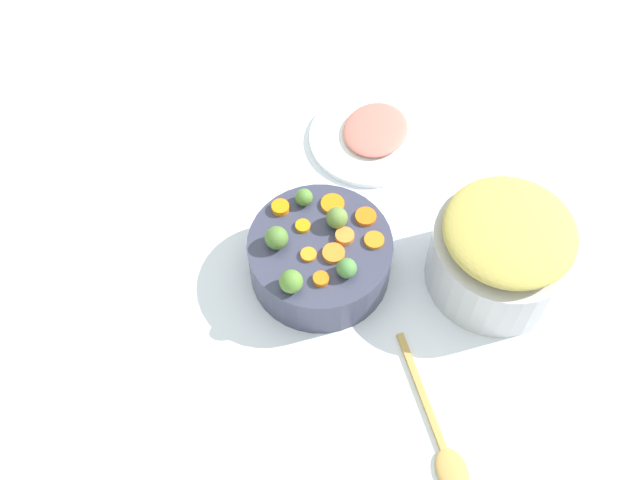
# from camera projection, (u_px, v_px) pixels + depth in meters

# --- Properties ---
(tabletop) EXTENTS (2.40, 2.40, 0.02)m
(tabletop) POSITION_uv_depth(u_px,v_px,m) (322.00, 251.00, 1.30)
(tabletop) COLOR white
(tabletop) RESTS_ON ground
(serving_bowl_carrots) EXTENTS (0.24, 0.24, 0.09)m
(serving_bowl_carrots) POSITION_uv_depth(u_px,v_px,m) (320.00, 257.00, 1.23)
(serving_bowl_carrots) COLOR #37394F
(serving_bowl_carrots) RESTS_ON tabletop
(metal_pot) EXTENTS (0.23, 0.23, 0.12)m
(metal_pot) POSITION_uv_depth(u_px,v_px,m) (499.00, 258.00, 1.21)
(metal_pot) COLOR #B5B4B6
(metal_pot) RESTS_ON tabletop
(stuffing_mound) EXTENTS (0.21, 0.21, 0.05)m
(stuffing_mound) POSITION_uv_depth(u_px,v_px,m) (510.00, 231.00, 1.14)
(stuffing_mound) COLOR tan
(stuffing_mound) RESTS_ON metal_pot
(carrot_slice_0) EXTENTS (0.05, 0.05, 0.01)m
(carrot_slice_0) POSITION_uv_depth(u_px,v_px,m) (374.00, 240.00, 1.19)
(carrot_slice_0) COLOR orange
(carrot_slice_0) RESTS_ON serving_bowl_carrots
(carrot_slice_1) EXTENTS (0.04, 0.04, 0.01)m
(carrot_slice_1) POSITION_uv_depth(u_px,v_px,m) (345.00, 236.00, 1.19)
(carrot_slice_1) COLOR orange
(carrot_slice_1) RESTS_ON serving_bowl_carrots
(carrot_slice_2) EXTENTS (0.03, 0.03, 0.01)m
(carrot_slice_2) POSITION_uv_depth(u_px,v_px,m) (303.00, 226.00, 1.21)
(carrot_slice_2) COLOR orange
(carrot_slice_2) RESTS_ON serving_bowl_carrots
(carrot_slice_3) EXTENTS (0.03, 0.03, 0.01)m
(carrot_slice_3) POSITION_uv_depth(u_px,v_px,m) (321.00, 279.00, 1.15)
(carrot_slice_3) COLOR orange
(carrot_slice_3) RESTS_ON serving_bowl_carrots
(carrot_slice_4) EXTENTS (0.05, 0.05, 0.01)m
(carrot_slice_4) POSITION_uv_depth(u_px,v_px,m) (334.00, 253.00, 1.18)
(carrot_slice_4) COLOR orange
(carrot_slice_4) RESTS_ON serving_bowl_carrots
(carrot_slice_5) EXTENTS (0.04, 0.04, 0.01)m
(carrot_slice_5) POSITION_uv_depth(u_px,v_px,m) (366.00, 217.00, 1.22)
(carrot_slice_5) COLOR orange
(carrot_slice_5) RESTS_ON serving_bowl_carrots
(carrot_slice_6) EXTENTS (0.03, 0.03, 0.01)m
(carrot_slice_6) POSITION_uv_depth(u_px,v_px,m) (307.00, 254.00, 1.18)
(carrot_slice_6) COLOR orange
(carrot_slice_6) RESTS_ON serving_bowl_carrots
(carrot_slice_7) EXTENTS (0.03, 0.03, 0.01)m
(carrot_slice_7) POSITION_uv_depth(u_px,v_px,m) (280.00, 209.00, 1.22)
(carrot_slice_7) COLOR orange
(carrot_slice_7) RESTS_ON serving_bowl_carrots
(carrot_slice_8) EXTENTS (0.06, 0.06, 0.01)m
(carrot_slice_8) POSITION_uv_depth(u_px,v_px,m) (333.00, 204.00, 1.23)
(carrot_slice_8) COLOR orange
(carrot_slice_8) RESTS_ON serving_bowl_carrots
(brussels_sprout_0) EXTENTS (0.04, 0.04, 0.04)m
(brussels_sprout_0) POSITION_uv_depth(u_px,v_px,m) (277.00, 238.00, 1.18)
(brussels_sprout_0) COLOR #4E7731
(brussels_sprout_0) RESTS_ON serving_bowl_carrots
(brussels_sprout_1) EXTENTS (0.04, 0.04, 0.04)m
(brussels_sprout_1) POSITION_uv_depth(u_px,v_px,m) (291.00, 281.00, 1.13)
(brussels_sprout_1) COLOR #528030
(brussels_sprout_1) RESTS_ON serving_bowl_carrots
(brussels_sprout_2) EXTENTS (0.03, 0.03, 0.03)m
(brussels_sprout_2) POSITION_uv_depth(u_px,v_px,m) (347.00, 268.00, 1.15)
(brussels_sprout_2) COLOR #497F3D
(brussels_sprout_2) RESTS_ON serving_bowl_carrots
(brussels_sprout_3) EXTENTS (0.03, 0.03, 0.03)m
(brussels_sprout_3) POSITION_uv_depth(u_px,v_px,m) (304.00, 197.00, 1.22)
(brussels_sprout_3) COLOR #4E7D30
(brussels_sprout_3) RESTS_ON serving_bowl_carrots
(brussels_sprout_4) EXTENTS (0.04, 0.04, 0.04)m
(brussels_sprout_4) POSITION_uv_depth(u_px,v_px,m) (338.00, 216.00, 1.20)
(brussels_sprout_4) COLOR olive
(brussels_sprout_4) RESTS_ON serving_bowl_carrots
(wooden_spoon) EXTENTS (0.17, 0.23, 0.01)m
(wooden_spoon) POSITION_uv_depth(u_px,v_px,m) (442.00, 445.00, 1.10)
(wooden_spoon) COLOR #B79048
(wooden_spoon) RESTS_ON tabletop
(ham_plate) EXTENTS (0.23, 0.23, 0.01)m
(ham_plate) POSITION_uv_depth(u_px,v_px,m) (369.00, 138.00, 1.42)
(ham_plate) COLOR white
(ham_plate) RESTS_ON tabletop
(ham_slice_main) EXTENTS (0.14, 0.16, 0.02)m
(ham_slice_main) POSITION_uv_depth(u_px,v_px,m) (376.00, 130.00, 1.41)
(ham_slice_main) COLOR #C56C5F
(ham_slice_main) RESTS_ON ham_plate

